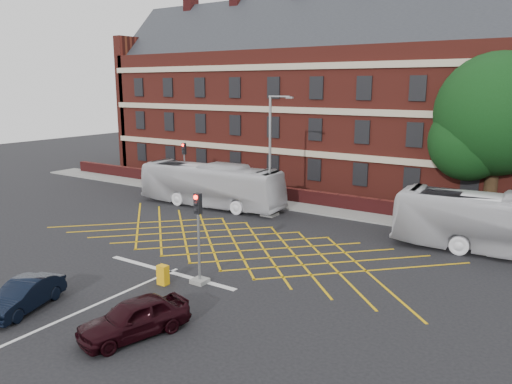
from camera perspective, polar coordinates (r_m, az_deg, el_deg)
The scene contains 17 objects.
ground at distance 27.71m, azimuth -4.84°, elevation -6.93°, with size 120.00×120.00×0.00m, color black.
victorian_building at distance 45.44m, azimuth 12.96°, elevation 10.33°, with size 51.00×12.17×20.40m.
boundary_wall at distance 38.20m, azimuth 7.30°, elevation -0.79°, with size 56.00×0.50×1.10m, color #481313.
far_pavement at distance 37.45m, azimuth 6.60°, elevation -1.80°, with size 60.00×3.00×0.12m, color slate.
box_junction_hatching at distance 29.21m, azimuth -2.40°, elevation -5.86°, with size 11.50×0.12×0.02m, color #CC990C.
stop_line at distance 25.23m, azimuth -9.83°, elevation -9.00°, with size 8.00×0.30×0.02m, color silver.
centre_line at distance 21.40m, azimuth -22.16°, elevation -13.74°, with size 0.15×14.00×0.02m, color silver.
bus_left at distance 37.84m, azimuth -5.19°, elevation 0.81°, with size 2.74×11.71×3.26m, color silver.
bus_right at distance 29.99m, azimuth 27.11°, elevation -3.39°, with size 2.84×12.15×3.38m, color silver.
car_navy at distance 22.84m, azimuth -25.02°, elevation -10.65°, with size 1.32×3.79×1.25m, color black.
car_maroon at distance 19.30m, azimuth -13.75°, elevation -13.78°, with size 1.66×4.14×1.41m, color black.
deciduous_tree at distance 36.95m, azimuth 25.75°, elevation 7.15°, with size 8.24×8.17×11.23m.
traffic_light_near at distance 23.14m, azimuth -6.54°, elevation -6.24°, with size 0.70×0.70×4.27m.
traffic_light_far at distance 42.61m, azimuth -8.15°, elevation 2.20°, with size 0.70×0.70×4.27m.
street_lamp at distance 34.61m, azimuth 1.69°, elevation 1.79°, with size 2.25×1.00×8.33m.
direction_signs at distance 44.24m, azimuth -8.09°, elevation 2.06°, with size 1.10×0.16×2.20m.
utility_cabinet at distance 23.67m, azimuth -10.59°, elevation -9.30°, with size 0.49×0.36×0.92m, color #E7A40D.
Camera 1 is at (16.34, -20.48, 9.03)m, focal length 35.00 mm.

